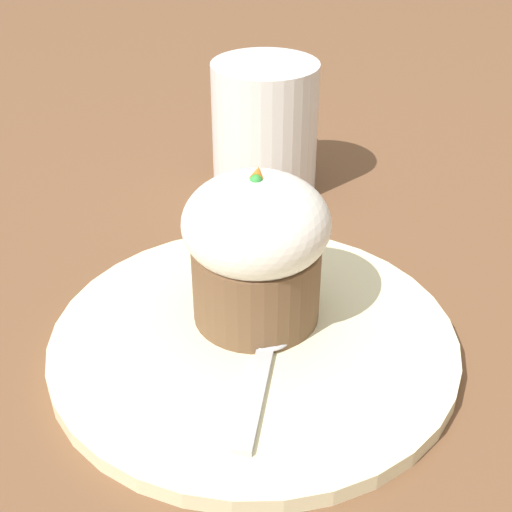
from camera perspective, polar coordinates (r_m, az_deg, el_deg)
name	(u,v)px	position (r m, az deg, el deg)	size (l,w,h in m)	color
ground_plane	(254,347)	(0.44, -0.19, -7.29)	(4.00, 4.00, 0.00)	brown
dessert_plate	(254,340)	(0.44, -0.19, -6.76)	(0.25, 0.25, 0.01)	beige
carrot_cake	(256,248)	(0.42, 0.00, 0.68)	(0.09, 0.09, 0.10)	brown
spoon	(265,350)	(0.42, 0.73, -7.51)	(0.11, 0.04, 0.01)	#B7B7BC
coffee_cup	(265,127)	(0.61, 0.72, 10.31)	(0.12, 0.09, 0.11)	white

